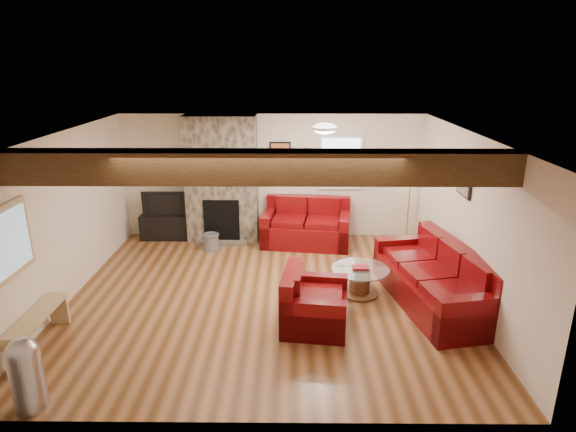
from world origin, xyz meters
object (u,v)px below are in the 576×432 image
Objects in this scene: sofa_three at (433,276)px; television at (165,203)px; coffee_table at (360,281)px; loveseat at (306,223)px; armchair_red at (315,299)px; tv_cabinet at (167,226)px; floor_lamp at (411,177)px.

television reaches higher than sofa_three.
sofa_three is 2.63× the size of coffee_table.
loveseat is 3.08m from armchair_red.
loveseat is (-1.81, 2.45, -0.01)m from sofa_three.
sofa_three is at bearing -45.98° from loveseat.
coffee_table is at bearing -117.16° from sofa_three.
tv_cabinet is at bearing -131.77° from sofa_three.
armchair_red is at bearing -81.62° from sofa_three.
coffee_table is 0.87× the size of tv_cabinet.
loveseat reaches higher than tv_cabinet.
loveseat is 2.87m from television.
sofa_three is at bearing -16.01° from coffee_table.
armchair_red is at bearing -49.59° from television.
sofa_three is 5.41m from tv_cabinet.
coffee_table is 1.02× the size of television.
coffee_table is at bearing -34.18° from tv_cabinet.
sofa_three is 2.91m from floor_lamp.
television is (-3.62, 2.46, 0.54)m from coffee_table.
tv_cabinet is at bearing 145.82° from coffee_table.
floor_lamp is at bearing 62.47° from coffee_table.
coffee_table is (0.78, -2.16, -0.23)m from loveseat.
armchair_red is 4.44m from tv_cabinet.
sofa_three is 2.39× the size of armchair_red.
armchair_red reaches higher than tv_cabinet.
sofa_three is 1.10m from coffee_table.
television reaches higher than coffee_table.
sofa_three is 5.41m from television.
armchair_red is 1.20m from coffee_table.
loveseat is 2.25m from floor_lamp.
tv_cabinet is at bearing 0.00° from television.
armchair_red is 4.46m from television.
armchair_red is at bearing -128.53° from coffee_table.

